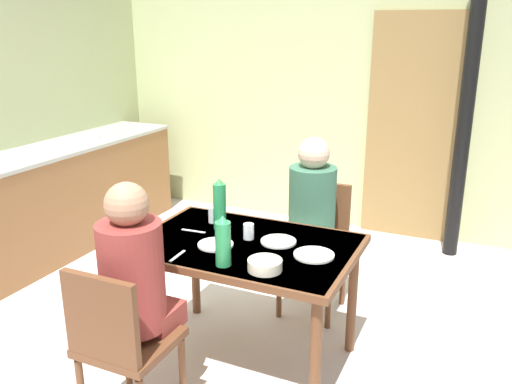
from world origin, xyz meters
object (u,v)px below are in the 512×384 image
(serving_bowl_center, at_px, (265,265))
(person_near_diner, at_px, (134,272))
(dining_table, at_px, (245,257))
(chair_far_diner, at_px, (317,239))
(chair_near_diner, at_px, (120,341))
(water_bottle_green_near, at_px, (223,242))
(water_bottle_green_far, at_px, (220,205))
(person_far_diner, at_px, (311,205))
(kitchen_counter, at_px, (66,195))

(serving_bowl_center, bearing_deg, person_near_diner, -144.21)
(dining_table, bearing_deg, chair_far_diner, 77.51)
(chair_near_diner, distance_m, water_bottle_green_near, 0.66)
(water_bottle_green_near, bearing_deg, water_bottle_green_far, 120.19)
(person_near_diner, xyz_separation_m, serving_bowl_center, (0.50, 0.36, -0.02))
(person_far_diner, bearing_deg, chair_near_diner, 72.61)
(serving_bowl_center, bearing_deg, water_bottle_green_near, -171.34)
(water_bottle_green_far, bearing_deg, person_near_diner, -93.21)
(dining_table, bearing_deg, serving_bowl_center, -48.20)
(serving_bowl_center, bearing_deg, person_far_diner, 94.33)
(water_bottle_green_near, bearing_deg, serving_bowl_center, 8.66)
(chair_near_diner, relative_size, person_near_diner, 1.13)
(water_bottle_green_far, height_order, serving_bowl_center, water_bottle_green_far)
(chair_near_diner, bearing_deg, kitchen_counter, 138.79)
(chair_near_diner, relative_size, water_bottle_green_near, 3.32)
(water_bottle_green_far, bearing_deg, dining_table, -30.72)
(water_bottle_green_far, bearing_deg, chair_near_diner, -92.72)
(person_near_diner, bearing_deg, person_far_diner, 70.85)
(person_near_diner, bearing_deg, chair_near_diner, -90.00)
(person_far_diner, distance_m, water_bottle_green_far, 0.64)
(kitchen_counter, bearing_deg, chair_near_diner, -41.21)
(chair_far_diner, bearing_deg, person_far_diner, 90.00)
(water_bottle_green_near, bearing_deg, dining_table, 95.02)
(chair_near_diner, xyz_separation_m, water_bottle_green_far, (0.04, 0.90, 0.38))
(water_bottle_green_near, relative_size, serving_bowl_center, 1.54)
(chair_near_diner, xyz_separation_m, chair_far_diner, (0.44, 1.53, 0.00))
(kitchen_counter, relative_size, chair_near_diner, 2.75)
(kitchen_counter, height_order, dining_table, kitchen_counter)
(kitchen_counter, bearing_deg, water_bottle_green_near, -28.74)
(water_bottle_green_near, bearing_deg, chair_near_diner, -122.08)
(dining_table, height_order, person_near_diner, person_near_diner)
(kitchen_counter, bearing_deg, dining_table, -22.74)
(chair_near_diner, height_order, person_near_diner, person_near_diner)
(person_near_diner, xyz_separation_m, water_bottle_green_far, (0.04, 0.76, 0.10))
(chair_near_diner, bearing_deg, person_far_diner, 72.61)
(water_bottle_green_near, height_order, serving_bowl_center, water_bottle_green_near)
(person_near_diner, height_order, water_bottle_green_near, person_near_diner)
(dining_table, height_order, person_far_diner, person_far_diner)
(dining_table, xyz_separation_m, water_bottle_green_near, (0.03, -0.30, 0.21))
(dining_table, bearing_deg, kitchen_counter, 157.26)
(person_far_diner, bearing_deg, dining_table, 74.91)
(person_far_diner, height_order, water_bottle_green_far, person_far_diner)
(water_bottle_green_far, bearing_deg, person_far_diner, 51.51)
(water_bottle_green_near, height_order, water_bottle_green_far, water_bottle_green_far)
(kitchen_counter, distance_m, water_bottle_green_near, 2.56)
(chair_far_diner, bearing_deg, kitchen_counter, -3.68)
(dining_table, xyz_separation_m, chair_near_diner, (-0.27, -0.76, -0.15))
(dining_table, distance_m, serving_bowl_center, 0.37)
(kitchen_counter, height_order, water_bottle_green_far, water_bottle_green_far)
(chair_far_diner, bearing_deg, serving_bowl_center, 93.75)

